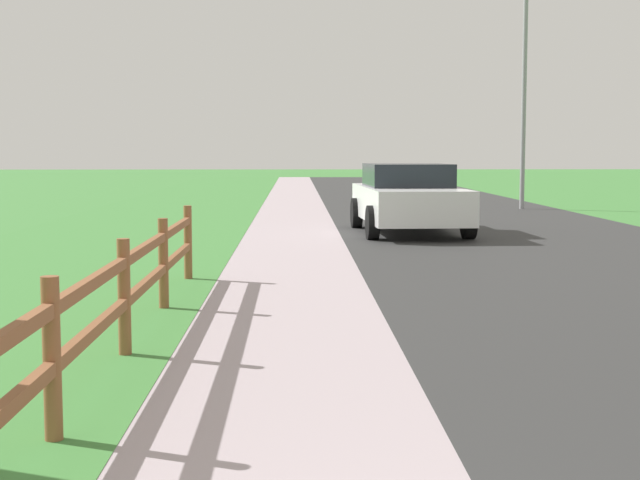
# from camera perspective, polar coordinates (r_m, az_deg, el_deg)

# --- Properties ---
(ground_plane) EXTENTS (120.00, 120.00, 0.00)m
(ground_plane) POSITION_cam_1_polar(r_m,az_deg,el_deg) (26.15, 0.53, 1.67)
(ground_plane) COLOR #408039
(road_asphalt) EXTENTS (7.00, 66.00, 0.01)m
(road_asphalt) POSITION_cam_1_polar(r_m,az_deg,el_deg) (28.47, 7.45, 1.95)
(road_asphalt) COLOR #303030
(road_asphalt) RESTS_ON ground
(curb_concrete) EXTENTS (6.00, 66.00, 0.01)m
(curb_concrete) POSITION_cam_1_polar(r_m,az_deg,el_deg) (28.20, -5.72, 1.93)
(curb_concrete) COLOR #AB9AA0
(curb_concrete) RESTS_ON ground
(grass_verge) EXTENTS (5.00, 66.00, 0.00)m
(grass_verge) POSITION_cam_1_polar(r_m,az_deg,el_deg) (28.35, -8.75, 1.92)
(grass_verge) COLOR #408039
(grass_verge) RESTS_ON ground
(rail_fence) EXTENTS (0.11, 11.96, 1.01)m
(rail_fence) POSITION_cam_1_polar(r_m,az_deg,el_deg) (6.97, -13.70, -4.28)
(rail_fence) COLOR brown
(rail_fence) RESTS_ON ground
(parked_suv_white) EXTENTS (2.30, 4.68, 1.47)m
(parked_suv_white) POSITION_cam_1_polar(r_m,az_deg,el_deg) (19.86, 5.45, 2.58)
(parked_suv_white) COLOR white
(parked_suv_white) RESTS_ON ground
(street_lamp) EXTENTS (1.17, 0.20, 7.16)m
(street_lamp) POSITION_cam_1_polar(r_m,az_deg,el_deg) (28.65, 12.64, 10.28)
(street_lamp) COLOR gray
(street_lamp) RESTS_ON ground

